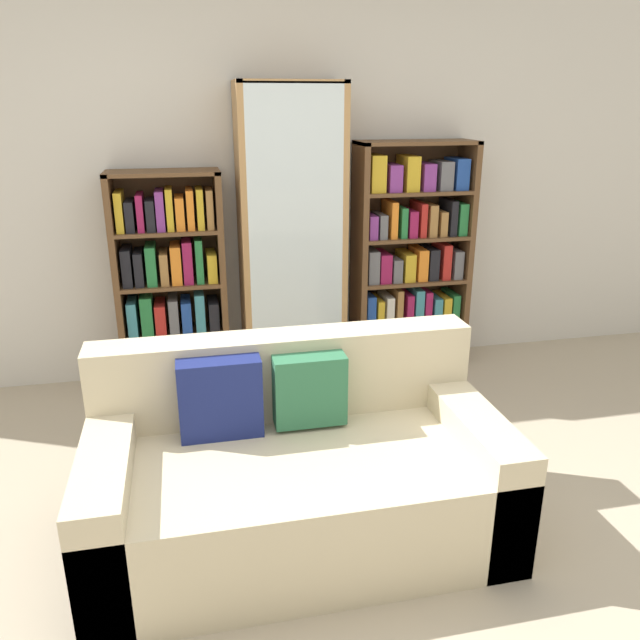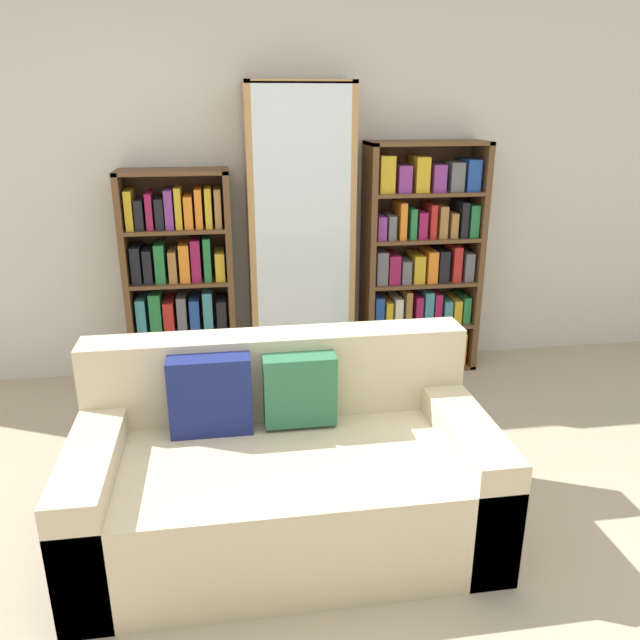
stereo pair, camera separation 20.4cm
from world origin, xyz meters
The scene contains 7 objects.
ground_plane centered at (0.00, 0.00, 0.00)m, with size 16.00×16.00×0.00m, color tan.
wall_back centered at (0.00, 2.35, 1.35)m, with size 6.54×0.06×2.70m.
couch centered at (-0.16, 0.42, 0.30)m, with size 1.76×0.92×0.84m.
bookshelf_left centered at (-0.67, 2.15, 0.70)m, with size 0.70×0.32×1.44m.
display_cabinet centered at (0.13, 2.13, 0.98)m, with size 0.69×0.36×1.97m.
bookshelf_right centered at (0.99, 2.15, 0.77)m, with size 0.81×0.32×1.60m.
wine_bottle centered at (0.72, 1.51, 0.16)m, with size 0.09×0.09×0.39m.
Camera 1 is at (-0.56, -1.91, 1.85)m, focal length 35.00 mm.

